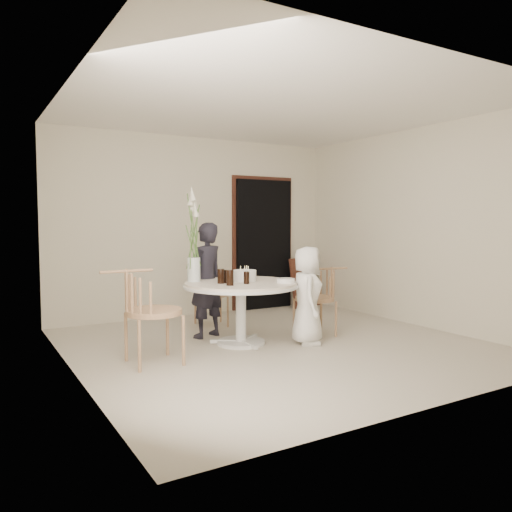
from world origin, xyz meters
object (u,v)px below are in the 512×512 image
chair_far (209,287)px  birthday_cake (245,276)px  flower_vase (194,242)px  table (241,292)px  girl (206,280)px  chair_left (140,303)px  boy (307,295)px  chair_right (323,291)px

chair_far → birthday_cake: (-0.10, -1.19, 0.28)m
flower_vase → chair_far: bearing=55.6°
table → girl: (-0.20, 0.53, 0.09)m
chair_far → chair_left: size_ratio=0.82×
boy → girl: bearing=73.5°
birthday_cake → girl: bearing=119.5°
chair_right → chair_left: size_ratio=0.88×
boy → flower_vase: 1.46m
chair_far → boy: (0.50, -1.61, 0.05)m
chair_right → chair_left: (-2.42, -0.17, 0.08)m
table → boy: size_ratio=1.17×
chair_far → flower_vase: bearing=-113.1°
table → chair_right: (1.15, -0.08, -0.06)m
chair_right → birthday_cake: size_ratio=3.14×
boy → table: bearing=90.0°
chair_right → girl: girl is taller
chair_left → girl: size_ratio=0.69×
table → chair_far: size_ratio=1.66×
chair_right → birthday_cake: (-1.07, 0.12, 0.24)m
table → girl: girl is taller
chair_far → chair_left: (-1.44, -1.48, 0.11)m
boy → flower_vase: (-1.12, 0.70, 0.62)m
birthday_cake → flower_vase: bearing=152.5°
chair_left → flower_vase: 1.14m
table → flower_vase: 0.80m
girl → boy: girl is taller
table → boy: bearing=-29.9°
chair_left → birthday_cake: size_ratio=3.58×
chair_far → table: bearing=-86.8°
chair_left → birthday_cake: 1.39m
chair_left → girl: 1.33m
birthday_cake → flower_vase: size_ratio=0.24×
girl → flower_vase: bearing=20.2°
table → birthday_cake: 0.20m
birthday_cake → boy: bearing=-35.8°
chair_right → boy: size_ratio=0.75×
chair_left → table: bearing=-78.9°
table → flower_vase: size_ratio=1.19×
girl → boy: 1.27m
chair_far → birthday_cake: birthday_cake is taller
girl → flower_vase: 0.59m
table → girl: size_ratio=0.94×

